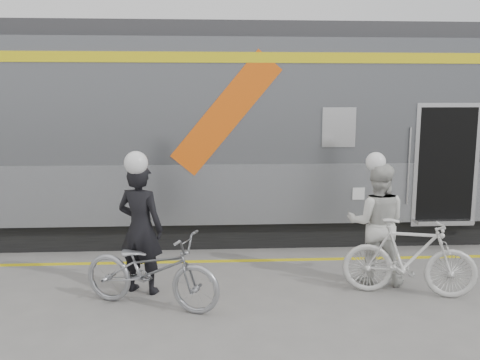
{
  "coord_description": "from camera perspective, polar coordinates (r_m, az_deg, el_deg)",
  "views": [
    {
      "loc": [
        -0.57,
        -6.2,
        2.79
      ],
      "look_at": [
        -0.11,
        1.6,
        1.5
      ],
      "focal_mm": 38.0,
      "sensor_mm": 36.0,
      "label": 1
    }
  ],
  "objects": [
    {
      "name": "safety_strip",
      "position": [
        8.82,
        0.5,
        -9.04
      ],
      "size": [
        24.0,
        0.12,
        0.01
      ],
      "primitive_type": "cube",
      "color": "yellow",
      "rests_on": "ground"
    },
    {
      "name": "ground",
      "position": [
        6.82,
        1.75,
        -14.76
      ],
      "size": [
        90.0,
        90.0,
        0.0
      ],
      "primitive_type": "plane",
      "color": "slate",
      "rests_on": "ground"
    },
    {
      "name": "bicycle_right",
      "position": [
        7.6,
        18.47,
        -8.26
      ],
      "size": [
        1.9,
        1.0,
        1.1
      ],
      "primitive_type": "imported",
      "rotation": [
        0.0,
        0.0,
        1.29
      ],
      "color": "beige",
      "rests_on": "ground"
    },
    {
      "name": "helmet_woman",
      "position": [
        7.72,
        15.43,
        2.88
      ],
      "size": [
        0.29,
        0.29,
        0.29
      ],
      "primitive_type": "sphere",
      "color": "white",
      "rests_on": "woman"
    },
    {
      "name": "helmet_man",
      "position": [
        7.17,
        -11.38,
        3.15
      ],
      "size": [
        0.32,
        0.32,
        0.32
      ],
      "primitive_type": "sphere",
      "color": "white",
      "rests_on": "man"
    },
    {
      "name": "man",
      "position": [
        7.37,
        -11.11,
        -5.38
      ],
      "size": [
        0.8,
        0.67,
        1.87
      ],
      "primitive_type": "imported",
      "rotation": [
        0.0,
        0.0,
        2.76
      ],
      "color": "black",
      "rests_on": "ground"
    },
    {
      "name": "bicycle_left",
      "position": [
        6.94,
        -9.95,
        -9.9
      ],
      "size": [
        2.08,
        1.37,
        1.03
      ],
      "primitive_type": "imported",
      "rotation": [
        0.0,
        0.0,
        1.18
      ],
      "color": "#95979C",
      "rests_on": "ground"
    },
    {
      "name": "train",
      "position": [
        10.63,
        7.99,
        5.3
      ],
      "size": [
        24.0,
        3.17,
        4.1
      ],
      "color": "black",
      "rests_on": "ground"
    },
    {
      "name": "woman",
      "position": [
        7.9,
        15.1,
        -4.73
      ],
      "size": [
        1.04,
        0.9,
        1.82
      ],
      "primitive_type": "imported",
      "rotation": [
        0.0,
        0.0,
        2.86
      ],
      "color": "silver",
      "rests_on": "ground"
    }
  ]
}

